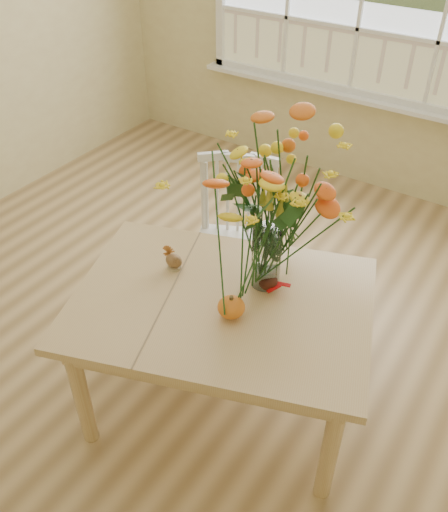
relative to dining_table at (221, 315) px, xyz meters
The scene contains 7 objects.
floor 0.74m from the dining_table, 162.69° to the left, with size 4.00×4.50×0.01m, color #967549.
dining_table is the anchor object (origin of this frame).
windsor_chair 0.72m from the dining_table, 117.62° to the left, with size 0.55×0.54×0.90m.
flower_vase 0.56m from the dining_table, 64.11° to the left, with size 0.59×0.59×0.70m.
pumpkin 0.17m from the dining_table, 33.68° to the right, with size 0.11×0.11×0.09m, color orange.
turkey_figurine 0.33m from the dining_table, 168.42° to the left, with size 0.09×0.07×0.10m.
dark_gourd 0.25m from the dining_table, 53.02° to the left, with size 0.13×0.12×0.07m.
Camera 1 is at (1.38, -1.53, 2.20)m, focal length 38.00 mm.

